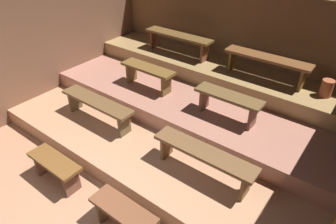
# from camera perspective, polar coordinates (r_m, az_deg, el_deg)

# --- Properties ---
(ground) EXTENTS (6.52, 5.57, 0.08)m
(ground) POSITION_cam_1_polar(r_m,az_deg,el_deg) (5.53, -1.07, -6.48)
(ground) COLOR #AC7756
(wall_back) EXTENTS (6.52, 0.06, 2.33)m
(wall_back) POSITION_cam_1_polar(r_m,az_deg,el_deg) (6.72, 12.01, 12.37)
(wall_back) COLOR brown
(wall_back) RESTS_ON ground
(wall_left) EXTENTS (0.06, 5.57, 2.33)m
(wall_left) POSITION_cam_1_polar(r_m,az_deg,el_deg) (6.86, -20.84, 11.36)
(wall_left) COLOR brown
(wall_left) RESTS_ON ground
(platform_lower) EXTENTS (5.72, 3.71, 0.30)m
(platform_lower) POSITION_cam_1_polar(r_m,az_deg,el_deg) (5.75, 2.20, -2.31)
(platform_lower) COLOR tan
(platform_lower) RESTS_ON ground
(platform_middle) EXTENTS (5.72, 2.42, 0.30)m
(platform_middle) POSITION_cam_1_polar(r_m,az_deg,el_deg) (6.03, 5.82, 2.86)
(platform_middle) COLOR #AD725E
(platform_middle) RESTS_ON platform_lower
(platform_upper) EXTENTS (5.72, 1.05, 0.30)m
(platform_upper) POSITION_cam_1_polar(r_m,az_deg,el_deg) (6.42, 9.29, 7.63)
(platform_upper) COLOR #A17E4D
(platform_upper) RESTS_ON platform_middle
(bench_floor_left) EXTENTS (0.94, 0.33, 0.45)m
(bench_floor_left) POSITION_cam_1_polar(r_m,az_deg,el_deg) (4.91, -20.73, -9.57)
(bench_floor_left) COLOR brown
(bench_floor_left) RESTS_ON ground
(bench_floor_right) EXTENTS (0.94, 0.33, 0.45)m
(bench_floor_right) POSITION_cam_1_polar(r_m,az_deg,el_deg) (4.05, -8.47, -18.76)
(bench_floor_right) COLOR brown
(bench_floor_right) RESTS_ON ground
(bench_lower_left) EXTENTS (1.57, 0.33, 0.45)m
(bench_lower_left) POSITION_cam_1_polar(r_m,az_deg,el_deg) (5.52, -13.40, 1.41)
(bench_lower_left) COLOR brown
(bench_lower_left) RESTS_ON platform_lower
(bench_lower_right) EXTENTS (1.57, 0.33, 0.45)m
(bench_lower_right) POSITION_cam_1_polar(r_m,az_deg,el_deg) (4.30, 6.87, -8.30)
(bench_lower_right) COLOR brown
(bench_lower_right) RESTS_ON platform_lower
(bench_middle_left) EXTENTS (1.15, 0.33, 0.45)m
(bench_middle_left) POSITION_cam_1_polar(r_m,az_deg,el_deg) (5.90, -3.87, 7.66)
(bench_middle_left) COLOR brown
(bench_middle_left) RESTS_ON platform_middle
(bench_middle_right) EXTENTS (1.15, 0.33, 0.45)m
(bench_middle_right) POSITION_cam_1_polar(r_m,az_deg,el_deg) (5.05, 11.44, 2.23)
(bench_middle_right) COLOR brown
(bench_middle_right) RESTS_ON platform_middle
(bench_upper_left) EXTENTS (1.60, 0.33, 0.45)m
(bench_upper_left) POSITION_cam_1_polar(r_m,az_deg,el_deg) (6.70, 1.97, 13.91)
(bench_upper_left) COLOR brown
(bench_upper_left) RESTS_ON platform_upper
(bench_upper_right) EXTENTS (1.60, 0.33, 0.45)m
(bench_upper_right) POSITION_cam_1_polar(r_m,az_deg,el_deg) (5.85, 18.35, 9.21)
(bench_upper_right) COLOR brown
(bench_upper_right) RESTS_ON platform_upper
(pail_upper) EXTENTS (0.20, 0.20, 0.30)m
(pail_upper) POSITION_cam_1_polar(r_m,az_deg,el_deg) (5.75, 28.03, 4.03)
(pail_upper) COLOR #9E4C2D
(pail_upper) RESTS_ON platform_upper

